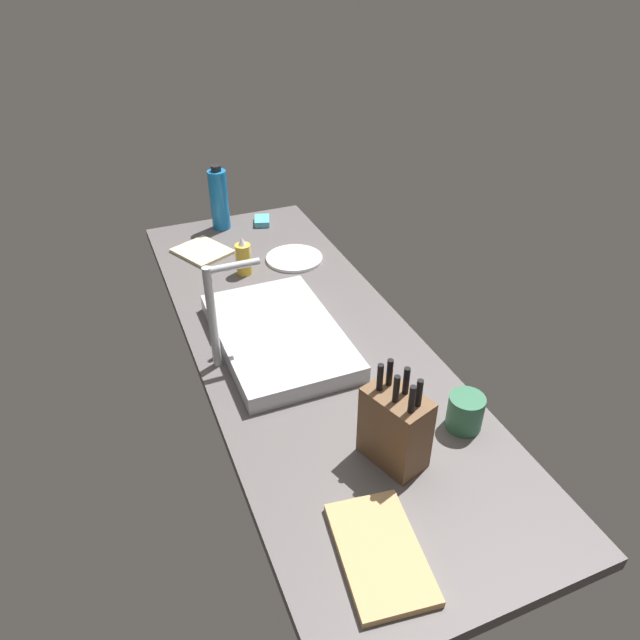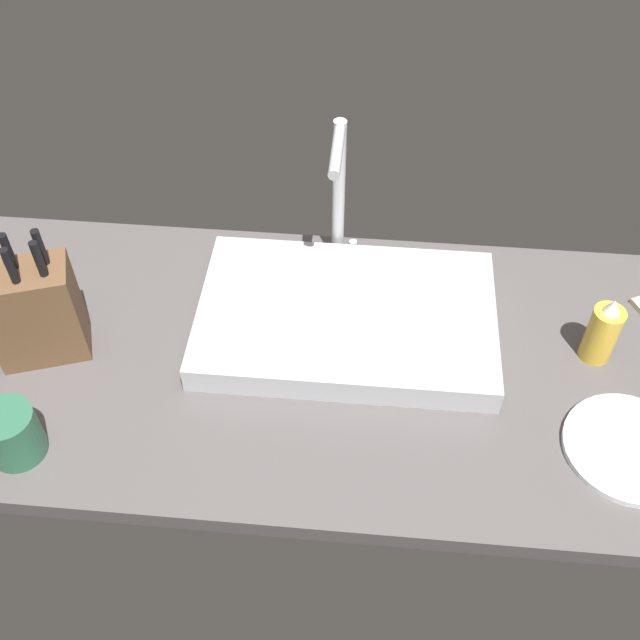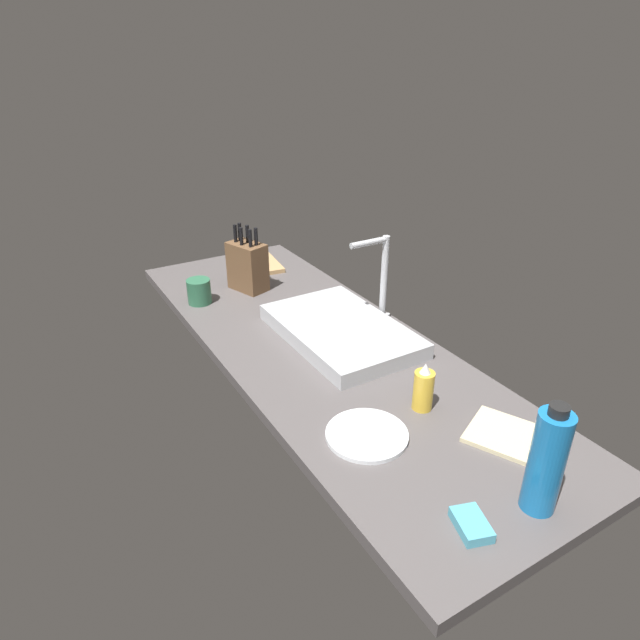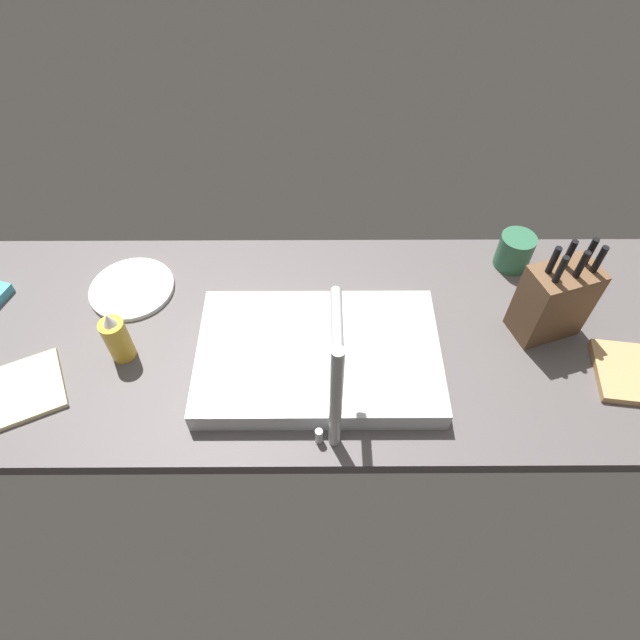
% 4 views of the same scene
% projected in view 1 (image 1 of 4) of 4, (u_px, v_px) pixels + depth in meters
% --- Properties ---
extents(countertop_slab, '(1.87, 0.65, 0.04)m').
position_uv_depth(countertop_slab, '(303.00, 342.00, 1.77)').
color(countertop_slab, '#514C4C').
rests_on(countertop_slab, ground).
extents(sink_basin, '(0.53, 0.34, 0.05)m').
position_uv_depth(sink_basin, '(279.00, 336.00, 1.72)').
color(sink_basin, '#B7BABF').
rests_on(sink_basin, countertop_slab).
extents(faucet, '(0.06, 0.15, 0.31)m').
position_uv_depth(faucet, '(217.00, 309.00, 1.56)').
color(faucet, '#B7BABF').
rests_on(faucet, countertop_slab).
extents(knife_block, '(0.17, 0.13, 0.26)m').
position_uv_depth(knife_block, '(395.00, 427.00, 1.31)').
color(knife_block, brown).
rests_on(knife_block, countertop_slab).
extents(cutting_board, '(0.28, 0.19, 0.02)m').
position_uv_depth(cutting_board, '(380.00, 552.00, 1.15)').
color(cutting_board, tan).
rests_on(cutting_board, countertop_slab).
extents(soap_bottle, '(0.05, 0.05, 0.14)m').
position_uv_depth(soap_bottle, '(243.00, 258.00, 2.05)').
color(soap_bottle, gold).
rests_on(soap_bottle, countertop_slab).
extents(water_bottle, '(0.07, 0.07, 0.26)m').
position_uv_depth(water_bottle, '(219.00, 199.00, 2.32)').
color(water_bottle, '#1970B7').
rests_on(water_bottle, countertop_slab).
extents(dinner_plate, '(0.21, 0.21, 0.01)m').
position_uv_depth(dinner_plate, '(294.00, 258.00, 2.16)').
color(dinner_plate, white).
rests_on(dinner_plate, countertop_slab).
extents(dish_towel, '(0.25, 0.23, 0.01)m').
position_uv_depth(dish_towel, '(202.00, 251.00, 2.21)').
color(dish_towel, beige).
rests_on(dish_towel, countertop_slab).
extents(coffee_mug, '(0.09, 0.09, 0.09)m').
position_uv_depth(coffee_mug, '(465.00, 412.00, 1.43)').
color(coffee_mug, '#2D6647').
rests_on(coffee_mug, countertop_slab).
extents(dish_sponge, '(0.10, 0.08, 0.02)m').
position_uv_depth(dish_sponge, '(262.00, 221.00, 2.42)').
color(dish_sponge, '#4CA3BC').
rests_on(dish_sponge, countertop_slab).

